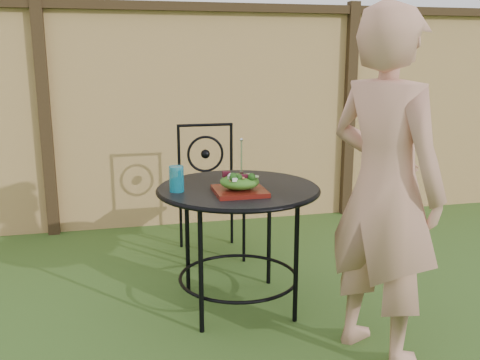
{
  "coord_description": "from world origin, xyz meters",
  "views": [
    {
      "loc": [
        -0.77,
        -2.33,
        1.44
      ],
      "look_at": [
        -0.08,
        0.57,
        0.75
      ],
      "focal_mm": 40.0,
      "sensor_mm": 36.0,
      "label": 1
    }
  ],
  "objects": [
    {
      "name": "ground",
      "position": [
        0.0,
        0.0,
        0.0
      ],
      "size": [
        60.0,
        60.0,
        0.0
      ],
      "primitive_type": "plane",
      "color": "#214215",
      "rests_on": "ground"
    },
    {
      "name": "salad",
      "position": [
        -0.13,
        0.37,
        0.79
      ],
      "size": [
        0.21,
        0.21,
        0.08
      ],
      "primitive_type": "ellipsoid",
      "color": "#235614",
      "rests_on": "salad_plate"
    },
    {
      "name": "diner",
      "position": [
        0.44,
        -0.14,
        0.84
      ],
      "size": [
        0.62,
        0.72,
        1.67
      ],
      "primitive_type": "imported",
      "rotation": [
        0.0,
        0.0,
        2.01
      ],
      "color": "tan",
      "rests_on": "ground"
    },
    {
      "name": "fence",
      "position": [
        -0.0,
        2.19,
        0.95
      ],
      "size": [
        8.0,
        0.12,
        1.9
      ],
      "color": "#E7B372",
      "rests_on": "ground"
    },
    {
      "name": "salad_plate",
      "position": [
        -0.13,
        0.37,
        0.74
      ],
      "size": [
        0.27,
        0.27,
        0.02
      ],
      "primitive_type": "cube",
      "color": "#4F110B",
      "rests_on": "patio_table"
    },
    {
      "name": "patio_table",
      "position": [
        -0.11,
        0.52,
        0.59
      ],
      "size": [
        0.92,
        0.92,
        0.72
      ],
      "color": "black",
      "rests_on": "ground"
    },
    {
      "name": "fork",
      "position": [
        -0.12,
        0.37,
        0.92
      ],
      "size": [
        0.01,
        0.01,
        0.18
      ],
      "primitive_type": "cylinder",
      "color": "silver",
      "rests_on": "salad"
    },
    {
      "name": "drinking_glass",
      "position": [
        -0.46,
        0.49,
        0.79
      ],
      "size": [
        0.08,
        0.08,
        0.14
      ],
      "primitive_type": "cylinder",
      "color": "#0B6D89",
      "rests_on": "patio_table"
    },
    {
      "name": "patio_chair",
      "position": [
        -0.11,
        1.44,
        0.5
      ],
      "size": [
        0.46,
        0.46,
        0.95
      ],
      "color": "black",
      "rests_on": "ground"
    }
  ]
}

